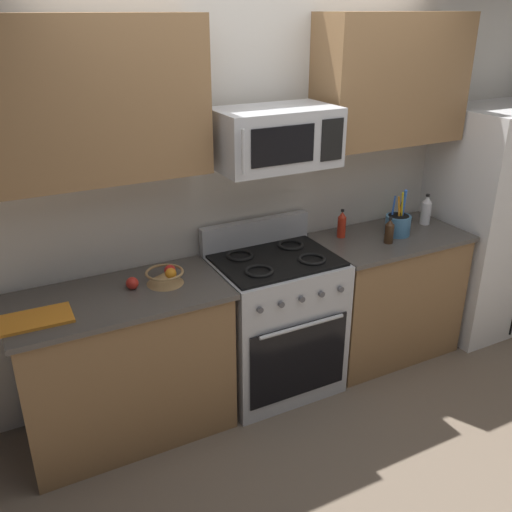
# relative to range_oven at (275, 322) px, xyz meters

# --- Properties ---
(ground_plane) EXTENTS (16.00, 16.00, 0.00)m
(ground_plane) POSITION_rel_range_oven_xyz_m (0.00, -0.69, -0.47)
(ground_plane) COLOR #6B5B4C
(wall_back) EXTENTS (8.00, 0.10, 2.60)m
(wall_back) POSITION_rel_range_oven_xyz_m (0.00, 0.37, 0.83)
(wall_back) COLOR beige
(wall_back) RESTS_ON ground
(counter_left) EXTENTS (1.19, 0.60, 0.91)m
(counter_left) POSITION_rel_range_oven_xyz_m (-0.98, -0.00, -0.02)
(counter_left) COLOR olive
(counter_left) RESTS_ON ground
(range_oven) EXTENTS (0.76, 0.65, 1.09)m
(range_oven) POSITION_rel_range_oven_xyz_m (0.00, 0.00, 0.00)
(range_oven) COLOR #B2B5BA
(range_oven) RESTS_ON ground
(counter_right) EXTENTS (1.03, 0.60, 0.91)m
(counter_right) POSITION_rel_range_oven_xyz_m (0.91, -0.00, -0.02)
(counter_right) COLOR olive
(counter_right) RESTS_ON ground
(refrigerator) EXTENTS (0.86, 0.72, 1.71)m
(refrigerator) POSITION_rel_range_oven_xyz_m (1.87, -0.02, 0.38)
(refrigerator) COLOR silver
(refrigerator) RESTS_ON ground
(microwave) EXTENTS (0.69, 0.44, 0.33)m
(microwave) POSITION_rel_range_oven_xyz_m (-0.00, 0.03, 1.19)
(microwave) COLOR #B2B5BA
(upper_cabinets_left) EXTENTS (1.18, 0.34, 0.80)m
(upper_cabinets_left) POSITION_rel_range_oven_xyz_m (-0.99, 0.15, 1.44)
(upper_cabinets_left) COLOR olive
(upper_cabinets_right) EXTENTS (1.02, 0.34, 0.80)m
(upper_cabinets_right) POSITION_rel_range_oven_xyz_m (0.91, 0.15, 1.44)
(upper_cabinets_right) COLOR olive
(utensil_crock) EXTENTS (0.17, 0.17, 0.33)m
(utensil_crock) POSITION_rel_range_oven_xyz_m (0.95, -0.00, 0.51)
(utensil_crock) COLOR teal
(utensil_crock) RESTS_ON counter_right
(fruit_basket) EXTENTS (0.22, 0.22, 0.09)m
(fruit_basket) POSITION_rel_range_oven_xyz_m (-0.70, 0.02, 0.48)
(fruit_basket) COLOR #9E7A4C
(fruit_basket) RESTS_ON counter_left
(apple_loose) EXTENTS (0.07, 0.07, 0.07)m
(apple_loose) POSITION_rel_range_oven_xyz_m (-0.89, 0.03, 0.47)
(apple_loose) COLOR red
(apple_loose) RESTS_ON counter_left
(cutting_board) EXTENTS (0.36, 0.22, 0.02)m
(cutting_board) POSITION_rel_range_oven_xyz_m (-1.42, -0.08, 0.44)
(cutting_board) COLOR orange
(cutting_board) RESTS_ON counter_left
(bottle_vinegar) EXTENTS (0.07, 0.07, 0.22)m
(bottle_vinegar) POSITION_rel_range_oven_xyz_m (1.27, 0.07, 0.54)
(bottle_vinegar) COLOR silver
(bottle_vinegar) RESTS_ON counter_right
(bottle_soy) EXTENTS (0.06, 0.06, 0.18)m
(bottle_soy) POSITION_rel_range_oven_xyz_m (0.80, -0.09, 0.52)
(bottle_soy) COLOR #382314
(bottle_soy) RESTS_ON counter_right
(bottle_hot_sauce) EXTENTS (0.06, 0.06, 0.20)m
(bottle_hot_sauce) POSITION_rel_range_oven_xyz_m (0.59, 0.14, 0.53)
(bottle_hot_sauce) COLOR red
(bottle_hot_sauce) RESTS_ON counter_right
(prep_bowl) EXTENTS (0.11, 0.11, 0.04)m
(prep_bowl) POSITION_rel_range_oven_xyz_m (1.13, 0.19, 0.46)
(prep_bowl) COLOR #59AD66
(prep_bowl) RESTS_ON counter_right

